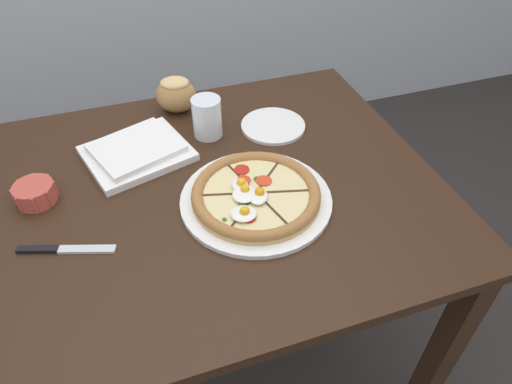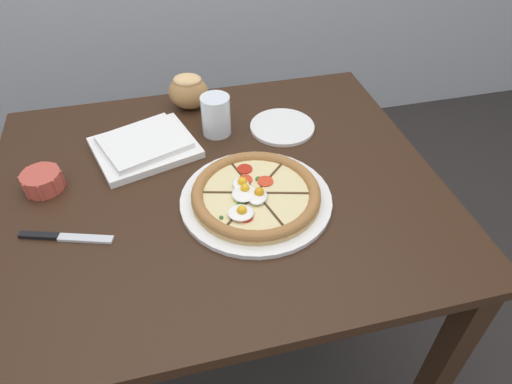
% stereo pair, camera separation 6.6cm
% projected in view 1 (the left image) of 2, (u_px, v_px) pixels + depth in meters
% --- Properties ---
extents(ground_plane, '(12.00, 12.00, 0.00)m').
position_uv_depth(ground_plane, '(227.00, 345.00, 1.64)').
color(ground_plane, '#2D2826').
extents(dining_table, '(1.10, 0.92, 0.77)m').
position_uv_depth(dining_table, '(216.00, 218.00, 1.20)').
color(dining_table, '#331E11').
rests_on(dining_table, ground_plane).
extents(pizza, '(0.36, 0.36, 0.05)m').
position_uv_depth(pizza, '(256.00, 195.00, 1.07)').
color(pizza, white).
rests_on(pizza, dining_table).
extents(ramekin_bowl, '(0.10, 0.10, 0.05)m').
position_uv_depth(ramekin_bowl, '(35.00, 193.00, 1.07)').
color(ramekin_bowl, '#C64C3D').
rests_on(ramekin_bowl, dining_table).
extents(napkin_folded, '(0.31, 0.28, 0.04)m').
position_uv_depth(napkin_folded, '(137.00, 152.00, 1.20)').
color(napkin_folded, white).
rests_on(napkin_folded, dining_table).
extents(bread_piece_near, '(0.14, 0.12, 0.11)m').
position_uv_depth(bread_piece_near, '(176.00, 94.00, 1.34)').
color(bread_piece_near, '#B27F47').
rests_on(bread_piece_near, dining_table).
extents(knife_main, '(0.20, 0.08, 0.01)m').
position_uv_depth(knife_main, '(65.00, 249.00, 0.97)').
color(knife_main, silver).
rests_on(knife_main, dining_table).
extents(water_glass, '(0.08, 0.08, 0.11)m').
position_uv_depth(water_glass, '(207.00, 119.00, 1.25)').
color(water_glass, white).
rests_on(water_glass, dining_table).
extents(side_saucer, '(0.18, 0.18, 0.01)m').
position_uv_depth(side_saucer, '(273.00, 126.00, 1.31)').
color(side_saucer, white).
rests_on(side_saucer, dining_table).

